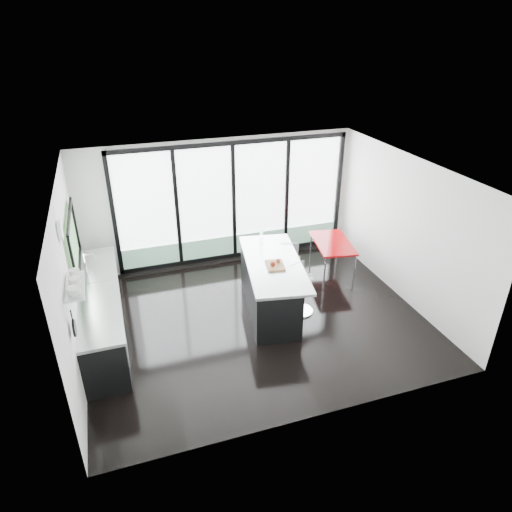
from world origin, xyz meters
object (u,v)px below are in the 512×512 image
object	(u,v)px
island	(269,284)
red_table	(332,256)
bar_stool_near	(301,295)
bar_stool_far	(289,274)

from	to	relation	value
island	red_table	distance (m)	2.02
island	red_table	bearing A→B (deg)	27.13
island	bar_stool_near	world-z (taller)	island
island	bar_stool_far	bearing A→B (deg)	37.02
bar_stool_near	red_table	distance (m)	1.80
island	bar_stool_far	distance (m)	0.75
red_table	bar_stool_near	bearing A→B (deg)	-135.14
bar_stool_far	red_table	xyz separation A→B (m)	(1.20, 0.47, -0.04)
bar_stool_near	red_table	size ratio (longest dim) A/B	0.59
island	red_table	xyz separation A→B (m)	(1.79, 0.92, -0.15)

